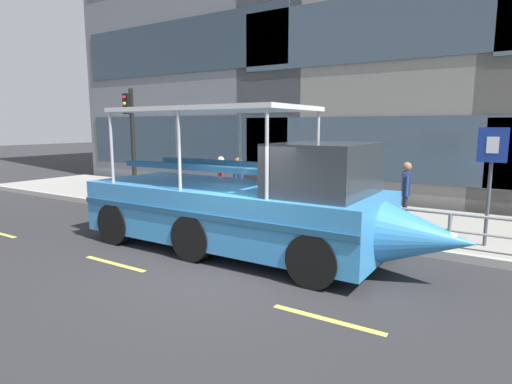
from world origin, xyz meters
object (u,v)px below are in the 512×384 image
at_px(pedestrian_near_bow, 406,188).
at_px(pedestrian_near_stern, 221,176).
at_px(pedestrian_mid_right, 239,179).
at_px(traffic_light_pole, 131,133).
at_px(duck_tour_boat, 249,205).
at_px(parking_sign, 491,167).
at_px(pedestrian_mid_left, 305,187).

relative_size(pedestrian_near_bow, pedestrian_near_stern, 1.05).
xyz_separation_m(pedestrian_mid_right, pedestrian_near_stern, (-1.23, 0.72, -0.03)).
distance_m(pedestrian_mid_right, pedestrian_near_stern, 1.43).
distance_m(traffic_light_pole, pedestrian_near_stern, 3.85).
height_order(duck_tour_boat, pedestrian_near_bow, duck_tour_boat).
distance_m(traffic_light_pole, parking_sign, 11.60).
relative_size(traffic_light_pole, pedestrian_mid_right, 2.33).
xyz_separation_m(parking_sign, duck_tour_boat, (-4.57, -2.77, -0.89)).
bearing_deg(pedestrian_near_stern, pedestrian_mid_left, -7.55).
bearing_deg(traffic_light_pole, duck_tour_boat, -21.82).
distance_m(parking_sign, pedestrian_mid_left, 4.78).
bearing_deg(parking_sign, pedestrian_mid_left, 175.57).
distance_m(parking_sign, duck_tour_boat, 5.42).
relative_size(pedestrian_mid_right, pedestrian_near_stern, 1.03).
bearing_deg(pedestrian_mid_right, pedestrian_mid_left, 7.06).
bearing_deg(pedestrian_near_stern, duck_tour_boat, -45.57).
height_order(parking_sign, pedestrian_near_stern, parking_sign).
bearing_deg(pedestrian_mid_left, duck_tour_boat, -87.92).
height_order(traffic_light_pole, pedestrian_near_bow, traffic_light_pole).
bearing_deg(pedestrian_near_stern, parking_sign, -5.75).
distance_m(pedestrian_near_bow, pedestrian_mid_left, 2.75).
relative_size(parking_sign, pedestrian_mid_right, 1.54).
bearing_deg(duck_tour_boat, pedestrian_mid_left, 92.08).
relative_size(pedestrian_near_bow, pedestrian_mid_left, 1.12).
height_order(duck_tour_boat, pedestrian_mid_left, duck_tour_boat).
bearing_deg(traffic_light_pole, pedestrian_near_stern, 12.63).
bearing_deg(duck_tour_boat, pedestrian_mid_right, 128.57).
bearing_deg(pedestrian_near_bow, traffic_light_pole, -175.30).
bearing_deg(pedestrian_mid_left, pedestrian_near_bow, 9.61).
xyz_separation_m(pedestrian_mid_left, pedestrian_near_stern, (-3.40, 0.45, 0.06)).
bearing_deg(parking_sign, pedestrian_near_bow, 157.40).
bearing_deg(pedestrian_near_stern, pedestrian_near_bow, 0.07).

